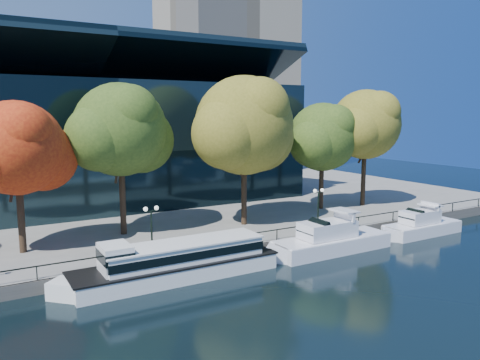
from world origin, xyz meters
TOP-DOWN VIEW (x-y plane):
  - ground at (0.00, 0.00)m, footprint 160.00×160.00m
  - promenade at (0.00, 36.38)m, footprint 90.00×67.08m
  - railing at (0.00, 3.25)m, footprint 88.20×0.08m
  - convention_building at (-4.00, 31.79)m, footprint 50.00×24.57m
  - office_tower at (28.00, 55.00)m, footprint 22.50×22.50m
  - tour_boat at (-5.88, 1.27)m, footprint 17.19×3.83m
  - cruiser_near at (8.62, 0.55)m, footprint 12.69×3.27m
  - cruiser_far at (20.64, 0.35)m, footprint 10.02×2.78m
  - tree_1 at (-14.94, 10.70)m, footprint 9.44×7.74m
  - tree_2 at (-6.06, 12.32)m, footprint 10.71×8.78m
  - tree_3 at (5.77, 9.87)m, footprint 12.37×10.14m
  - tree_4 at (17.85, 12.17)m, footprint 10.02×8.21m
  - tree_5 at (23.63, 11.06)m, footprint 10.53×8.63m
  - lamp_1 at (-6.29, 4.50)m, footprint 1.26×0.36m
  - lamp_2 at (10.78, 4.50)m, footprint 1.26×0.36m

SIDE VIEW (x-z plane):
  - ground at x=0.00m, z-range 0.00..0.00m
  - promenade at x=0.00m, z-range 0.00..1.00m
  - cruiser_far at x=20.64m, z-range -0.60..2.68m
  - cruiser_near at x=8.62m, z-range -0.70..2.98m
  - tour_boat at x=-5.88m, z-range -0.24..3.02m
  - railing at x=0.00m, z-range 1.44..2.43m
  - lamp_1 at x=-6.29m, z-range 1.97..6.00m
  - lamp_2 at x=10.78m, z-range 1.97..6.00m
  - convention_building at x=-4.00m, z-range -2.21..19.22m
  - tree_4 at x=17.85m, z-range 3.09..15.64m
  - tree_1 at x=-14.94m, z-range 3.23..15.58m
  - tree_2 at x=-6.06m, z-range 3.58..17.68m
  - tree_5 at x=23.63m, z-range 3.69..17.86m
  - tree_3 at x=5.77m, z-range 3.37..18.42m
  - office_tower at x=28.00m, z-range 0.07..65.97m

